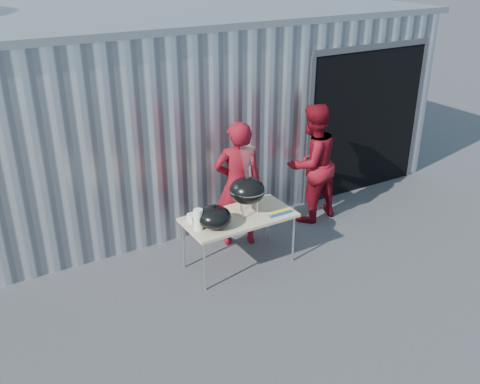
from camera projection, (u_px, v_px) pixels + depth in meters
ground at (257, 287)px, 6.97m from camera, size 80.00×80.00×0.00m
building at (171, 89)px, 10.34m from camera, size 8.20×6.20×3.10m
folding_table at (239, 219)px, 7.18m from camera, size 1.50×0.75×0.75m
kettle_grill at (247, 186)px, 7.06m from camera, size 0.49×0.49×0.95m
grill_lid at (214, 217)px, 6.83m from camera, size 0.44×0.44×0.32m
paper_towels at (198, 220)px, 6.78m from camera, size 0.12×0.12×0.28m
white_tub at (196, 217)px, 7.03m from camera, size 0.20×0.15×0.10m
foil_box at (279, 213)px, 7.19m from camera, size 0.32×0.06×0.06m
person_cook at (238, 185)px, 7.65m from camera, size 0.80×0.66×1.88m
person_bystander at (312, 163)px, 8.37m from camera, size 0.99×0.80×1.90m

